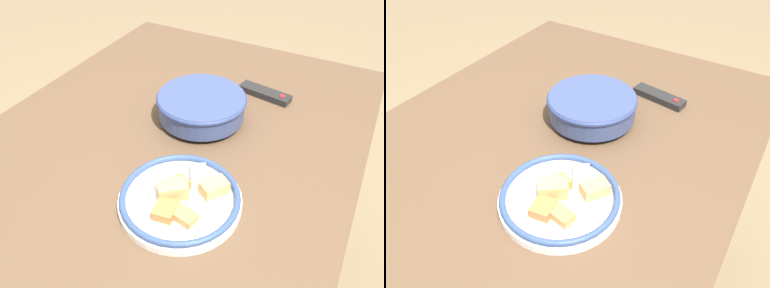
# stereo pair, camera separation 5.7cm
# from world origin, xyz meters

# --- Properties ---
(dining_table) EXTENTS (1.39, 0.96, 0.78)m
(dining_table) POSITION_xyz_m (0.00, 0.00, 0.69)
(dining_table) COLOR brown
(dining_table) RESTS_ON ground_plane
(noodle_bowl) EXTENTS (0.25, 0.25, 0.08)m
(noodle_bowl) POSITION_xyz_m (-0.17, 0.04, 0.82)
(noodle_bowl) COLOR #384775
(noodle_bowl) RESTS_ON dining_table
(food_plate) EXTENTS (0.27, 0.27, 0.05)m
(food_plate) POSITION_xyz_m (0.13, 0.14, 0.80)
(food_plate) COLOR white
(food_plate) RESTS_ON dining_table
(tv_remote) EXTENTS (0.07, 0.16, 0.02)m
(tv_remote) POSITION_xyz_m (-0.37, 0.16, 0.79)
(tv_remote) COLOR black
(tv_remote) RESTS_ON dining_table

